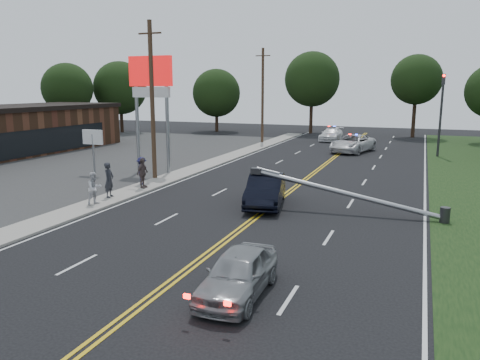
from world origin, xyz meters
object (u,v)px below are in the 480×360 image
at_px(bystander_b, 94,188).
at_px(traffic_signal, 441,108).
at_px(utility_pole_mid, 152,101).
at_px(utility_pole_far, 263,96).
at_px(emergency_a, 353,143).
at_px(bystander_d, 142,173).
at_px(bystander_a, 109,180).
at_px(pylon_sign, 151,86).
at_px(crashed_sedan, 266,190).
at_px(fallen_streetlight, 356,195).
at_px(waiting_sedan, 238,273).
at_px(bystander_c, 142,171).
at_px(small_sign, 93,141).
at_px(emergency_b, 331,134).

bearing_deg(bystander_b, traffic_signal, -16.46).
bearing_deg(utility_pole_mid, utility_pole_far, 90.00).
relative_size(traffic_signal, emergency_a, 1.22).
height_order(utility_pole_mid, emergency_a, utility_pole_mid).
relative_size(traffic_signal, bystander_d, 4.00).
bearing_deg(bystander_a, pylon_sign, 5.30).
distance_m(utility_pole_far, crashed_sedan, 27.71).
height_order(fallen_streetlight, utility_pole_mid, utility_pole_mid).
relative_size(fallen_streetlight, waiting_sedan, 2.38).
height_order(pylon_sign, waiting_sedan, pylon_sign).
bearing_deg(bystander_d, fallen_streetlight, -95.67).
height_order(emergency_a, bystander_a, bystander_a).
distance_m(bystander_a, bystander_c, 3.56).
relative_size(utility_pole_far, bystander_b, 6.06).
relative_size(small_sign, bystander_c, 1.86).
bearing_deg(bystander_c, fallen_streetlight, -127.32).
height_order(traffic_signal, bystander_b, traffic_signal).
distance_m(small_sign, utility_pole_mid, 5.53).
distance_m(emergency_b, bystander_a, 33.20).
bearing_deg(utility_pole_mid, traffic_signal, 45.80).
bearing_deg(emergency_b, traffic_signal, -36.63).
xyz_separation_m(bystander_a, bystander_c, (-0.26, 3.55, -0.11)).
xyz_separation_m(emergency_b, bystander_a, (-5.90, -32.67, 0.34)).
distance_m(pylon_sign, bystander_c, 6.74).
bearing_deg(bystander_a, emergency_a, -30.75).
bearing_deg(bystander_c, utility_pole_far, -28.16).
height_order(pylon_sign, bystander_a, pylon_sign).
xyz_separation_m(pylon_sign, traffic_signal, (18.80, 16.00, -1.79)).
distance_m(utility_pole_far, bystander_d, 25.36).
distance_m(waiting_sedan, bystander_d, 15.31).
relative_size(fallen_streetlight, bystander_a, 4.98).
distance_m(utility_pole_mid, waiting_sedan, 18.78).
height_order(small_sign, bystander_d, small_sign).
bearing_deg(bystander_c, bystander_a, 155.13).
height_order(pylon_sign, traffic_signal, pylon_sign).
bearing_deg(waiting_sedan, pylon_sign, 126.46).
xyz_separation_m(crashed_sedan, waiting_sedan, (2.56, -10.32, -0.13)).
relative_size(small_sign, utility_pole_far, 0.31).
bearing_deg(bystander_c, small_sign, 38.63).
xyz_separation_m(emergency_b, bystander_b, (-5.61, -34.26, 0.23)).
bearing_deg(bystander_d, bystander_a, 171.26).
bearing_deg(bystander_b, utility_pole_far, 18.64).
height_order(small_sign, traffic_signal, traffic_signal).
relative_size(bystander_a, bystander_d, 1.07).
bearing_deg(utility_pole_mid, bystander_a, -83.26).
relative_size(waiting_sedan, bystander_a, 2.09).
height_order(utility_pole_far, bystander_b, utility_pole_far).
bearing_deg(waiting_sedan, bystander_a, 139.90).
relative_size(waiting_sedan, bystander_b, 2.38).
bearing_deg(pylon_sign, utility_pole_mid, -56.98).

